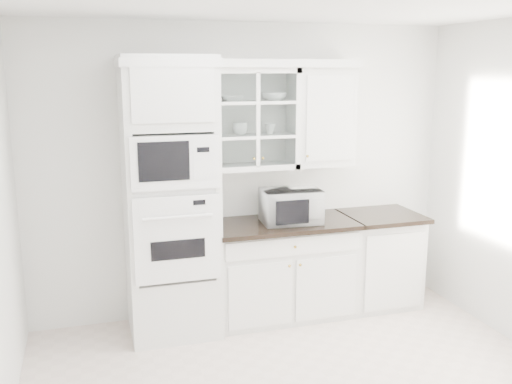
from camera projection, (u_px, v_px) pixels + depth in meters
name	position (u px, v px, depth m)	size (l,w,h in m)	color
room_shell	(295.00, 143.00, 4.01)	(4.00, 3.50, 2.70)	white
oven_column	(170.00, 199.00, 4.85)	(0.76, 0.68, 2.40)	silver
base_cabinet_run	(282.00, 268.00, 5.33)	(1.32, 0.67, 0.92)	silver
extra_base_cabinet	(378.00, 258.00, 5.61)	(0.72, 0.67, 0.92)	silver
upper_cabinet_glass	(253.00, 119.00, 5.09)	(0.80, 0.33, 0.90)	silver
upper_cabinet_solid	(322.00, 117.00, 5.28)	(0.55, 0.33, 0.90)	silver
crown_molding	(242.00, 63.00, 4.93)	(2.14, 0.38, 0.07)	white
countertop_microwave	(291.00, 205.00, 5.18)	(0.53, 0.44, 0.31)	white
bowl_a	(232.00, 98.00, 5.01)	(0.21, 0.21, 0.05)	white
bowl_b	(274.00, 97.00, 5.09)	(0.22, 0.22, 0.07)	white
cup_a	(240.00, 129.00, 5.08)	(0.14, 0.14, 0.11)	white
cup_b	(270.00, 129.00, 5.17)	(0.10, 0.10, 0.09)	white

